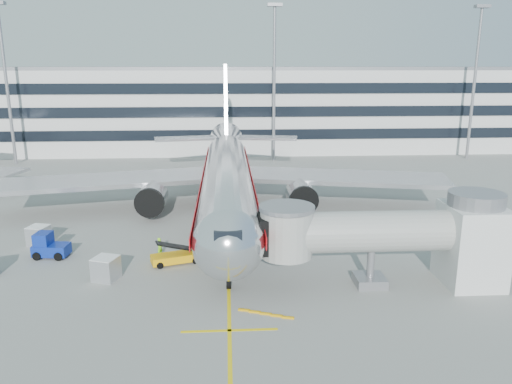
{
  "coord_description": "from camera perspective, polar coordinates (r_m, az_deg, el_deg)",
  "views": [
    {
      "loc": [
        -0.02,
        -41.77,
        15.93
      ],
      "look_at": [
        2.78,
        4.86,
        4.0
      ],
      "focal_mm": 35.0,
      "sensor_mm": 36.0,
      "label": 1
    }
  ],
  "objects": [
    {
      "name": "light_mast_west",
      "position": [
        90.79,
        -26.75,
        12.18
      ],
      "size": [
        2.4,
        1.2,
        25.45
      ],
      "color": "gray",
      "rests_on": "ground"
    },
    {
      "name": "belt_loader",
      "position": [
        42.0,
        -9.14,
        -7.31
      ],
      "size": [
        4.32,
        2.61,
        2.02
      ],
      "color": "#E5A209",
      "rests_on": "ground"
    },
    {
      "name": "light_mast_east",
      "position": [
        93.73,
        23.8,
        12.5
      ],
      "size": [
        2.4,
        1.2,
        25.45
      ],
      "color": "gray",
      "rests_on": "ground"
    },
    {
      "name": "main_jet",
      "position": [
        54.75,
        -3.34,
        1.97
      ],
      "size": [
        50.95,
        48.7,
        16.06
      ],
      "color": "silver",
      "rests_on": "ground"
    },
    {
      "name": "lead_in_line",
      "position": [
        54.16,
        -3.27,
        -2.8
      ],
      "size": [
        0.25,
        70.0,
        0.01
      ],
      "primitive_type": "cube",
      "color": "yellow",
      "rests_on": "ground"
    },
    {
      "name": "stop_bar",
      "position": [
        32.01,
        -3.06,
        -15.53
      ],
      "size": [
        6.0,
        0.25,
        0.01
      ],
      "primitive_type": "cube",
      "color": "yellow",
      "rests_on": "ground"
    },
    {
      "name": "cargo_container_front",
      "position": [
        40.05,
        -16.78,
        -8.35
      ],
      "size": [
        2.15,
        2.15,
        1.8
      ],
      "color": "#B3B5BB",
      "rests_on": "ground"
    },
    {
      "name": "jet_bridge",
      "position": [
        37.88,
        15.6,
        -4.78
      ],
      "size": [
        17.8,
        4.5,
        7.0
      ],
      "color": "silver",
      "rests_on": "ground"
    },
    {
      "name": "baggage_tug",
      "position": [
        46.16,
        -22.59,
        -5.77
      ],
      "size": [
        3.04,
        2.12,
        2.16
      ],
      "color": "navy",
      "rests_on": "ground"
    },
    {
      "name": "light_mast_centre",
      "position": [
        84.16,
        2.09,
        13.6
      ],
      "size": [
        2.4,
        1.2,
        25.45
      ],
      "color": "gray",
      "rests_on": "ground"
    },
    {
      "name": "cargo_container_right",
      "position": [
        49.67,
        -23.57,
        -4.56
      ],
      "size": [
        2.01,
        2.01,
        1.75
      ],
      "color": "#B3B5BB",
      "rests_on": "ground"
    },
    {
      "name": "ground",
      "position": [
        44.7,
        -3.21,
        -6.57
      ],
      "size": [
        180.0,
        180.0,
        0.0
      ],
      "primitive_type": "plane",
      "color": "gray",
      "rests_on": "ground"
    },
    {
      "name": "ramp_worker",
      "position": [
        43.62,
        -10.91,
        -6.2
      ],
      "size": [
        0.64,
        0.72,
        1.66
      ],
      "primitive_type": "imported",
      "rotation": [
        0.0,
        0.0,
        1.07
      ],
      "color": "#91FD1A",
      "rests_on": "ground"
    },
    {
      "name": "terminal",
      "position": [
        100.05,
        -3.46,
        9.64
      ],
      "size": [
        150.0,
        24.25,
        15.6
      ],
      "color": "silver",
      "rests_on": "ground"
    }
  ]
}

